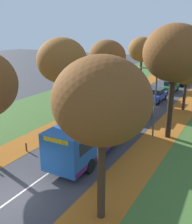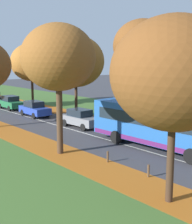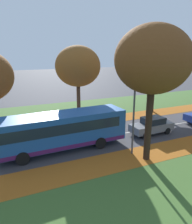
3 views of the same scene
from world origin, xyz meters
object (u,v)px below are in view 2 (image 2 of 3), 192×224
at_px(tree_left_nearest, 174,74).
at_px(car_green_third_in_line, 11,102).
at_px(tree_right_mid, 76,61).
at_px(car_blue_following, 35,109).
at_px(tree_left_near, 58,58).
at_px(car_grey_lead, 80,118).
at_px(tree_right_far, 31,62).
at_px(streetlamp_right, 134,87).
at_px(bus, 159,124).
at_px(tree_right_near, 142,46).
at_px(bollard_fourth, 108,157).
at_px(bollard_third, 148,171).

xyz_separation_m(tree_left_nearest, car_green_third_in_line, (5.99, 27.61, -4.69)).
height_order(tree_left_nearest, tree_right_mid, tree_right_mid).
bearing_deg(car_green_third_in_line, tree_right_mid, -66.10).
height_order(car_blue_following, car_green_third_in_line, same).
xyz_separation_m(tree_left_near, car_grey_lead, (5.82, 5.30, -5.35)).
bearing_deg(tree_right_far, streetlamp_right, -93.68).
height_order(tree_right_mid, car_blue_following, tree_right_mid).
bearing_deg(bus, streetlamp_right, 61.16).
bearing_deg(tree_right_near, tree_left_nearest, -134.10).
relative_size(tree_left_near, tree_right_far, 1.03).
bearing_deg(tree_right_mid, car_blue_following, 150.23).
distance_m(tree_left_nearest, tree_right_far, 30.89).
bearing_deg(bus, bollard_fourth, 177.30).
relative_size(tree_right_near, car_blue_following, 2.22).
bearing_deg(bollard_fourth, tree_left_near, 108.58).
height_order(tree_right_mid, car_grey_lead, tree_right_mid).
bearing_deg(car_grey_lead, streetlamp_right, -58.51).
distance_m(car_grey_lead, car_blue_following, 7.42).
bearing_deg(car_blue_following, streetlamp_right, -75.76).
distance_m(bollard_fourth, car_green_third_in_line, 22.56).
relative_size(tree_left_near, streetlamp_right, 1.38).
bearing_deg(bus, car_grey_lead, 89.22).
bearing_deg(car_blue_following, tree_right_far, 61.71).
xyz_separation_m(tree_right_far, bollard_fourth, (-8.43, -23.75, -5.25)).
relative_size(tree_left_nearest, tree_right_far, 0.98).
bearing_deg(car_grey_lead, bollard_third, -111.82).
relative_size(tree_left_near, bollard_fourth, 12.26).
xyz_separation_m(tree_right_mid, car_green_third_in_line, (-3.67, 8.29, -4.98)).
distance_m(bollard_third, car_grey_lead, 12.66).
xyz_separation_m(car_grey_lead, car_blue_following, (-0.41, 7.41, 0.00)).
xyz_separation_m(tree_left_near, bollard_fourth, (1.12, -3.33, -5.82)).
height_order(bollard_fourth, car_blue_following, car_blue_following).
height_order(bus, car_blue_following, bus).
bearing_deg(car_blue_following, car_green_third_in_line, 88.02).
distance_m(tree_left_nearest, tree_right_mid, 21.60).
height_order(tree_left_nearest, car_blue_following, tree_left_nearest).
relative_size(car_grey_lead, car_blue_following, 1.00).
height_order(streetlamp_right, car_green_third_in_line, streetlamp_right).
relative_size(tree_left_near, bollard_third, 12.23).
bearing_deg(bollard_fourth, tree_right_near, 30.00).
relative_size(streetlamp_right, car_green_third_in_line, 1.41).
bearing_deg(bollard_fourth, streetlamp_right, 32.27).
height_order(tree_right_mid, streetlamp_right, tree_right_mid).
bearing_deg(bollard_fourth, car_blue_following, 75.04).
distance_m(tree_right_near, tree_right_far, 18.79).
relative_size(tree_right_near, bollard_third, 13.94).
height_order(tree_right_near, bollard_fourth, tree_right_near).
relative_size(tree_right_mid, tree_right_far, 1.06).
distance_m(tree_right_near, bollard_third, 13.72).
height_order(bollard_fourth, bus, bus).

